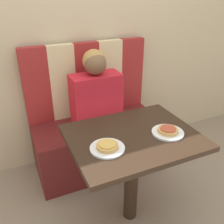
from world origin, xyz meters
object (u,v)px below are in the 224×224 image
object	(u,v)px
person	(96,91)
plate_right	(168,133)
plate_left	(107,148)
pizza_left	(107,146)
pizza_right	(168,130)

from	to	relation	value
person	plate_right	distance (m)	0.78
plate_left	pizza_left	bearing A→B (deg)	180.00
plate_right	pizza_right	size ratio (longest dim) A/B	1.58
person	plate_right	world-z (taller)	person
plate_right	pizza_right	bearing A→B (deg)	0.00
person	pizza_right	bearing A→B (deg)	-73.95
person	plate_left	xyz separation A→B (m)	(-0.21, -0.74, -0.05)
plate_left	plate_right	bearing A→B (deg)	0.00
plate_left	plate_right	size ratio (longest dim) A/B	1.00
pizza_left	pizza_right	distance (m)	0.43
plate_left	plate_right	world-z (taller)	same
plate_right	plate_left	bearing A→B (deg)	180.00
plate_left	pizza_right	world-z (taller)	pizza_right
person	pizza_left	xyz separation A→B (m)	(-0.21, -0.74, -0.04)
person	pizza_left	distance (m)	0.78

